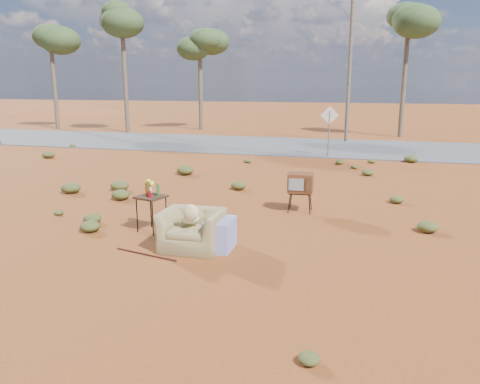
# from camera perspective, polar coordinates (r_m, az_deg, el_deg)

# --- Properties ---
(ground) EXTENTS (140.00, 140.00, 0.00)m
(ground) POSITION_cam_1_polar(r_m,az_deg,el_deg) (9.69, -4.44, -5.91)
(ground) COLOR brown
(ground) RESTS_ON ground
(highway) EXTENTS (140.00, 7.00, 0.04)m
(highway) POSITION_cam_1_polar(r_m,az_deg,el_deg) (24.02, 7.69, 5.54)
(highway) COLOR #565659
(highway) RESTS_ON ground
(dirt_mound) EXTENTS (26.00, 18.00, 2.00)m
(dirt_mound) POSITION_cam_1_polar(r_m,az_deg,el_deg) (54.06, -22.85, 8.80)
(dirt_mound) COLOR brown
(dirt_mound) RESTS_ON ground
(armchair) EXTENTS (1.37, 0.89, 1.01)m
(armchair) POSITION_cam_1_polar(r_m,az_deg,el_deg) (9.11, -5.25, -4.05)
(armchair) COLOR olive
(armchair) RESTS_ON ground
(tv_unit) EXTENTS (0.63, 0.52, 0.98)m
(tv_unit) POSITION_cam_1_polar(r_m,az_deg,el_deg) (11.69, 7.39, 1.05)
(tv_unit) COLOR black
(tv_unit) RESTS_ON ground
(side_table) EXTENTS (0.68, 0.68, 1.11)m
(side_table) POSITION_cam_1_polar(r_m,az_deg,el_deg) (10.26, -10.84, -0.27)
(side_table) COLOR #361E13
(side_table) RESTS_ON ground
(rusty_bar) EXTENTS (1.37, 0.35, 0.04)m
(rusty_bar) POSITION_cam_1_polar(r_m,az_deg,el_deg) (9.04, -11.41, -7.45)
(rusty_bar) COLOR #4A1E13
(rusty_bar) RESTS_ON ground
(road_sign) EXTENTS (0.78, 0.06, 2.19)m
(road_sign) POSITION_cam_1_polar(r_m,az_deg,el_deg) (20.74, 10.83, 8.35)
(road_sign) COLOR brown
(road_sign) RESTS_ON ground
(eucalyptus_far_left) EXTENTS (3.20, 3.20, 7.10)m
(eucalyptus_far_left) POSITION_cam_1_polar(r_m,az_deg,el_deg) (35.67, -22.10, 16.71)
(eucalyptus_far_left) COLOR brown
(eucalyptus_far_left) RESTS_ON ground
(eucalyptus_left) EXTENTS (3.20, 3.20, 8.10)m
(eucalyptus_left) POSITION_cam_1_polar(r_m,az_deg,el_deg) (31.70, -14.20, 19.59)
(eucalyptus_left) COLOR brown
(eucalyptus_left) RESTS_ON ground
(eucalyptus_near_left) EXTENTS (3.20, 3.20, 6.60)m
(eucalyptus_near_left) POSITION_cam_1_polar(r_m,az_deg,el_deg) (32.65, -4.93, 17.14)
(eucalyptus_near_left) COLOR brown
(eucalyptus_near_left) RESTS_ON ground
(eucalyptus_center) EXTENTS (3.20, 3.20, 7.60)m
(eucalyptus_center) POSITION_cam_1_polar(r_m,az_deg,el_deg) (29.85, 19.85, 18.71)
(eucalyptus_center) COLOR brown
(eucalyptus_center) RESTS_ON ground
(utility_pole_center) EXTENTS (1.40, 0.20, 8.00)m
(utility_pole_center) POSITION_cam_1_polar(r_m,az_deg,el_deg) (26.15, 13.24, 14.99)
(utility_pole_center) COLOR brown
(utility_pole_center) RESTS_ON ground
(scrub_patch) EXTENTS (17.49, 8.07, 0.33)m
(scrub_patch) POSITION_cam_1_polar(r_m,az_deg,el_deg) (13.94, -1.57, 0.64)
(scrub_patch) COLOR #474B21
(scrub_patch) RESTS_ON ground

